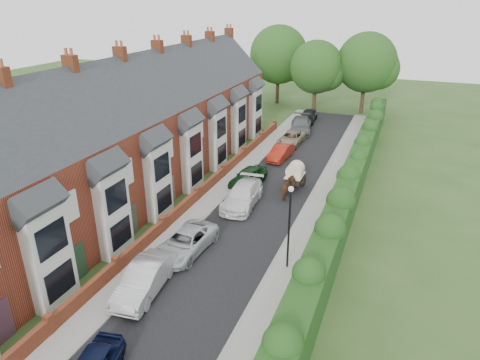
{
  "coord_description": "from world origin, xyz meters",
  "views": [
    {
      "loc": [
        8.37,
        -16.08,
        14.41
      ],
      "look_at": [
        -1.91,
        10.16,
        2.2
      ],
      "focal_mm": 32.0,
      "sensor_mm": 36.0,
      "label": 1
    }
  ],
  "objects_px": {
    "lamppost": "(290,218)",
    "car_red": "(281,152)",
    "car_silver_b": "(186,242)",
    "horse_cart": "(295,173)",
    "horse": "(288,188)",
    "car_silver_a": "(145,279)",
    "car_black": "(308,115)",
    "car_green": "(248,176)",
    "car_beige": "(291,138)",
    "car_white": "(242,195)",
    "car_grey": "(301,125)"
  },
  "relations": [
    {
      "from": "car_silver_a",
      "to": "horse_cart",
      "type": "height_order",
      "value": "horse_cart"
    },
    {
      "from": "car_beige",
      "to": "horse_cart",
      "type": "bearing_deg",
      "value": -71.53
    },
    {
      "from": "car_silver_b",
      "to": "horse",
      "type": "relative_size",
      "value": 2.61
    },
    {
      "from": "car_white",
      "to": "car_grey",
      "type": "bearing_deg",
      "value": 87.95
    },
    {
      "from": "car_black",
      "to": "horse_cart",
      "type": "height_order",
      "value": "horse_cart"
    },
    {
      "from": "car_beige",
      "to": "horse",
      "type": "bearing_deg",
      "value": -74.07
    },
    {
      "from": "car_silver_b",
      "to": "horse_cart",
      "type": "xyz_separation_m",
      "value": [
        3.72,
        11.63,
        0.57
      ]
    },
    {
      "from": "car_beige",
      "to": "horse_cart",
      "type": "xyz_separation_m",
      "value": [
        3.16,
        -10.71,
        0.62
      ]
    },
    {
      "from": "lamppost",
      "to": "car_silver_a",
      "type": "distance_m",
      "value": 8.36
    },
    {
      "from": "car_silver_a",
      "to": "horse",
      "type": "bearing_deg",
      "value": 67.63
    },
    {
      "from": "car_grey",
      "to": "horse_cart",
      "type": "distance_m",
      "value": 15.75
    },
    {
      "from": "lamppost",
      "to": "car_silver_a",
      "type": "height_order",
      "value": "lamppost"
    },
    {
      "from": "car_black",
      "to": "car_green",
      "type": "bearing_deg",
      "value": -94.56
    },
    {
      "from": "car_red",
      "to": "car_grey",
      "type": "height_order",
      "value": "car_grey"
    },
    {
      "from": "car_white",
      "to": "horse_cart",
      "type": "relative_size",
      "value": 1.76
    },
    {
      "from": "car_silver_a",
      "to": "car_beige",
      "type": "bearing_deg",
      "value": 81.93
    },
    {
      "from": "car_white",
      "to": "car_red",
      "type": "distance_m",
      "value": 10.39
    },
    {
      "from": "car_silver_a",
      "to": "car_green",
      "type": "xyz_separation_m",
      "value": [
        0.18,
        15.08,
        -0.08
      ]
    },
    {
      "from": "car_white",
      "to": "car_grey",
      "type": "distance_m",
      "value": 19.84
    },
    {
      "from": "lamppost",
      "to": "horse_cart",
      "type": "relative_size",
      "value": 1.69
    },
    {
      "from": "car_black",
      "to": "horse_cart",
      "type": "distance_m",
      "value": 20.27
    },
    {
      "from": "lamppost",
      "to": "car_silver_b",
      "type": "relative_size",
      "value": 1.04
    },
    {
      "from": "car_silver_b",
      "to": "horse_cart",
      "type": "relative_size",
      "value": 1.63
    },
    {
      "from": "lamppost",
      "to": "horse",
      "type": "xyz_separation_m",
      "value": [
        -2.47,
        9.0,
        -2.49
      ]
    },
    {
      "from": "car_silver_b",
      "to": "car_white",
      "type": "height_order",
      "value": "car_white"
    },
    {
      "from": "lamppost",
      "to": "car_white",
      "type": "bearing_deg",
      "value": 128.71
    },
    {
      "from": "car_white",
      "to": "horse",
      "type": "distance_m",
      "value": 3.7
    },
    {
      "from": "car_beige",
      "to": "horse",
      "type": "xyz_separation_m",
      "value": [
        3.16,
        -12.76,
        0.16
      ]
    },
    {
      "from": "car_white",
      "to": "car_silver_a",
      "type": "bearing_deg",
      "value": -99.09
    },
    {
      "from": "lamppost",
      "to": "car_silver_b",
      "type": "distance_m",
      "value": 6.74
    },
    {
      "from": "car_silver_b",
      "to": "car_red",
      "type": "bearing_deg",
      "value": 91.12
    },
    {
      "from": "lamppost",
      "to": "car_green",
      "type": "bearing_deg",
      "value": 121.05
    },
    {
      "from": "car_beige",
      "to": "car_black",
      "type": "height_order",
      "value": "car_black"
    },
    {
      "from": "car_black",
      "to": "horse_cart",
      "type": "bearing_deg",
      "value": -83.9
    },
    {
      "from": "lamppost",
      "to": "car_silver_b",
      "type": "xyz_separation_m",
      "value": [
        -6.19,
        -0.59,
        -2.61
      ]
    },
    {
      "from": "car_silver_a",
      "to": "horse_cart",
      "type": "bearing_deg",
      "value": 69.62
    },
    {
      "from": "lamppost",
      "to": "horse",
      "type": "height_order",
      "value": "lamppost"
    },
    {
      "from": "lamppost",
      "to": "car_red",
      "type": "distance_m",
      "value": 18.02
    },
    {
      "from": "car_silver_a",
      "to": "car_silver_b",
      "type": "distance_m",
      "value": 4.17
    },
    {
      "from": "car_red",
      "to": "horse_cart",
      "type": "bearing_deg",
      "value": -59.02
    },
    {
      "from": "car_red",
      "to": "car_silver_b",
      "type": "bearing_deg",
      "value": -87.89
    },
    {
      "from": "car_red",
      "to": "horse_cart",
      "type": "distance_m",
      "value": 6.66
    },
    {
      "from": "car_silver_b",
      "to": "car_grey",
      "type": "relative_size",
      "value": 0.9
    },
    {
      "from": "horse",
      "to": "horse_cart",
      "type": "relative_size",
      "value": 0.62
    },
    {
      "from": "car_red",
      "to": "car_grey",
      "type": "bearing_deg",
      "value": 97.0
    },
    {
      "from": "car_silver_a",
      "to": "car_red",
      "type": "distance_m",
      "value": 21.76
    },
    {
      "from": "car_red",
      "to": "car_black",
      "type": "height_order",
      "value": "car_black"
    },
    {
      "from": "horse",
      "to": "car_silver_a",
      "type": "bearing_deg",
      "value": 69.13
    },
    {
      "from": "car_silver_a",
      "to": "car_green",
      "type": "bearing_deg",
      "value": 82.93
    },
    {
      "from": "car_grey",
      "to": "car_silver_b",
      "type": "bearing_deg",
      "value": -102.7
    }
  ]
}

